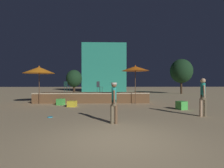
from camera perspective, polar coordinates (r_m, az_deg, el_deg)
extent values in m
plane|color=tan|center=(5.11, 1.80, -18.10)|extent=(120.00, 120.00, 0.00)
cube|color=brown|center=(14.98, -6.37, -4.33)|extent=(9.11, 2.69, 0.74)
cube|color=#CCB793|center=(13.65, -6.79, -3.09)|extent=(9.11, 0.12, 0.08)
cylinder|color=brown|center=(14.38, -22.68, -1.40)|extent=(0.05, 0.05, 2.32)
cone|color=orange|center=(14.41, -22.70, 4.20)|extent=(2.35, 2.35, 0.49)
sphere|color=orange|center=(14.43, -22.70, 5.32)|extent=(0.08, 0.08, 0.08)
cylinder|color=brown|center=(13.37, 7.61, -1.10)|extent=(0.05, 0.05, 2.51)
cone|color=orange|center=(13.41, 7.62, 5.03)|extent=(2.11, 2.11, 0.35)
sphere|color=orange|center=(13.43, 7.62, 5.95)|extent=(0.08, 0.08, 0.08)
cube|color=yellow|center=(12.11, -12.90, -6.31)|extent=(0.61, 0.61, 0.39)
cube|color=#4CC651|center=(11.40, 21.75, -6.49)|extent=(0.64, 0.64, 0.50)
cube|color=#4CC651|center=(13.24, -16.40, -5.61)|extent=(0.58, 0.58, 0.45)
cylinder|color=#72664C|center=(6.99, 0.00, -9.83)|extent=(0.13, 0.13, 0.75)
cylinder|color=brown|center=(7.00, 1.32, -9.81)|extent=(0.13, 0.13, 0.75)
cylinder|color=#72664C|center=(6.93, 0.66, -6.11)|extent=(0.19, 0.19, 0.24)
cylinder|color=teal|center=(6.90, 0.66, -3.57)|extent=(0.19, 0.19, 0.58)
cylinder|color=brown|center=(6.75, 0.76, -4.27)|extent=(0.09, 0.21, 0.51)
cylinder|color=brown|center=(7.06, 0.57, -4.06)|extent=(0.09, 0.22, 0.51)
sphere|color=brown|center=(6.89, 0.66, -0.34)|extent=(0.20, 0.20, 0.20)
cylinder|color=beige|center=(6.88, 0.66, 0.17)|extent=(0.22, 0.22, 0.07)
cylinder|color=#72664C|center=(9.49, 28.05, -6.84)|extent=(0.13, 0.13, 0.85)
cylinder|color=tan|center=(9.44, 27.01, -6.88)|extent=(0.13, 0.13, 0.85)
cylinder|color=#72664C|center=(9.42, 27.55, -3.81)|extent=(0.22, 0.22, 0.24)
cylinder|color=teal|center=(9.40, 27.55, -1.70)|extent=(0.22, 0.22, 0.65)
cylinder|color=tan|center=(9.57, 27.23, -2.07)|extent=(0.13, 0.25, 0.58)
cylinder|color=tan|center=(9.23, 27.89, -2.16)|extent=(0.11, 0.16, 0.59)
sphere|color=tan|center=(9.39, 27.56, 0.99)|extent=(0.23, 0.23, 0.23)
cylinder|color=#2D3338|center=(14.07, -3.93, -1.90)|extent=(0.02, 0.02, 0.45)
cylinder|color=#2D3338|center=(14.31, -3.19, -1.86)|extent=(0.02, 0.02, 0.45)
cylinder|color=#2D3338|center=(14.26, -4.88, -1.87)|extent=(0.02, 0.02, 0.45)
cylinder|color=#2D3338|center=(14.49, -4.13, -1.83)|extent=(0.02, 0.02, 0.45)
cylinder|color=#2D3338|center=(14.27, -4.03, -0.96)|extent=(0.40, 0.40, 0.02)
cube|color=#2D3338|center=(14.38, -4.56, -0.05)|extent=(0.24, 0.31, 0.45)
cylinder|color=#1E4C47|center=(15.61, -13.73, -1.68)|extent=(0.02, 0.02, 0.45)
cylinder|color=#1E4C47|center=(15.80, -14.54, -1.65)|extent=(0.02, 0.02, 0.45)
cylinder|color=#1E4C47|center=(15.38, -14.46, -1.71)|extent=(0.02, 0.02, 0.45)
cylinder|color=#1E4C47|center=(15.58, -15.28, -1.68)|extent=(0.02, 0.02, 0.45)
cylinder|color=#1E4C47|center=(15.59, -14.50, -0.85)|extent=(0.40, 0.40, 0.02)
cube|color=#1E4C47|center=(15.46, -14.93, -0.03)|extent=(0.33, 0.20, 0.45)
cylinder|color=#33B2D8|center=(8.76, -19.59, -10.13)|extent=(0.24, 0.24, 0.03)
cylinder|color=#3D2B1C|center=(27.15, 21.68, -1.00)|extent=(0.28, 0.28, 1.87)
ellipsoid|color=#19381E|center=(27.19, 21.70, 3.96)|extent=(3.15, 3.15, 3.46)
cylinder|color=#3D2B1C|center=(22.17, -12.29, -2.11)|extent=(0.28, 0.28, 1.25)
ellipsoid|color=#19381E|center=(22.15, -12.29, 1.77)|extent=(1.94, 1.94, 2.14)
cube|color=teal|center=(32.62, -2.55, 5.17)|extent=(7.77, 4.58, 8.58)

